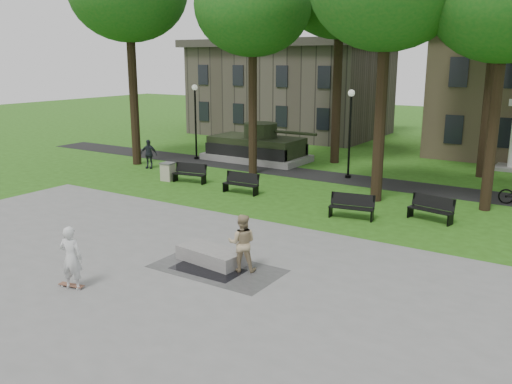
# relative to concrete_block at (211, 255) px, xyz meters

# --- Properties ---
(ground) EXTENTS (120.00, 120.00, 0.00)m
(ground) POSITION_rel_concrete_block_xyz_m (-1.87, 1.74, -0.24)
(ground) COLOR #264F12
(ground) RESTS_ON ground
(plaza) EXTENTS (22.00, 16.00, 0.02)m
(plaza) POSITION_rel_concrete_block_xyz_m (-1.87, -3.26, -0.23)
(plaza) COLOR gray
(plaza) RESTS_ON ground
(footpath) EXTENTS (44.00, 2.60, 0.01)m
(footpath) POSITION_rel_concrete_block_xyz_m (-1.87, 13.74, -0.24)
(footpath) COLOR black
(footpath) RESTS_ON ground
(building_left) EXTENTS (15.00, 10.00, 7.20)m
(building_left) POSITION_rel_concrete_block_xyz_m (-12.87, 28.24, 3.35)
(building_left) COLOR #4C443D
(building_left) RESTS_ON ground
(tree_1) EXTENTS (6.20, 6.20, 11.63)m
(tree_1) POSITION_rel_concrete_block_xyz_m (-6.37, 12.24, 8.71)
(tree_1) COLOR black
(tree_1) RESTS_ON ground
(lamp_left) EXTENTS (0.36, 0.36, 4.73)m
(lamp_left) POSITION_rel_concrete_block_xyz_m (-11.87, 14.04, 2.55)
(lamp_left) COLOR black
(lamp_left) RESTS_ON ground
(lamp_mid) EXTENTS (0.36, 0.36, 4.73)m
(lamp_mid) POSITION_rel_concrete_block_xyz_m (-1.37, 14.04, 2.55)
(lamp_mid) COLOR black
(lamp_mid) RESTS_ON ground
(tank_monument) EXTENTS (7.45, 3.40, 2.40)m
(tank_monument) POSITION_rel_concrete_block_xyz_m (-8.32, 15.74, 0.61)
(tank_monument) COLOR gray
(tank_monument) RESTS_ON ground
(puddle) EXTENTS (2.20, 1.20, 0.00)m
(puddle) POSITION_rel_concrete_block_xyz_m (0.30, -0.56, -0.22)
(puddle) COLOR black
(puddle) RESTS_ON plaza
(concrete_block) EXTENTS (2.30, 1.24, 0.45)m
(concrete_block) POSITION_rel_concrete_block_xyz_m (0.00, 0.00, 0.00)
(concrete_block) COLOR gray
(concrete_block) RESTS_ON plaza
(skateboard) EXTENTS (0.80, 0.35, 0.07)m
(skateboard) POSITION_rel_concrete_block_xyz_m (-2.14, -3.69, -0.19)
(skateboard) COLOR brown
(skateboard) RESTS_ON plaza
(skateboarder) EXTENTS (0.77, 0.64, 1.82)m
(skateboarder) POSITION_rel_concrete_block_xyz_m (-2.03, -3.71, 0.69)
(skateboarder) COLOR silver
(skateboarder) RESTS_ON plaza
(friend_watching) EXTENTS (1.08, 1.00, 1.78)m
(friend_watching) POSITION_rel_concrete_block_xyz_m (1.23, -0.05, 0.66)
(friend_watching) COLOR tan
(friend_watching) RESTS_ON plaza
(pedestrian_walker) EXTENTS (1.08, 0.76, 1.70)m
(pedestrian_walker) POSITION_rel_concrete_block_xyz_m (-12.33, 10.18, 0.61)
(pedestrian_walker) COLOR #21252C
(pedestrian_walker) RESTS_ON ground
(park_bench_0) EXTENTS (1.85, 0.81, 1.00)m
(park_bench_0) POSITION_rel_concrete_block_xyz_m (-7.86, 8.56, 0.28)
(park_bench_0) COLOR black
(park_bench_0) RESTS_ON ground
(park_bench_1) EXTENTS (1.82, 0.60, 1.00)m
(park_bench_1) POSITION_rel_concrete_block_xyz_m (-4.31, 8.07, 0.28)
(park_bench_1) COLOR black
(park_bench_1) RESTS_ON ground
(park_bench_2) EXTENTS (1.85, 0.83, 1.00)m
(park_bench_2) POSITION_rel_concrete_block_xyz_m (1.82, 7.02, 0.28)
(park_bench_2) COLOR black
(park_bench_2) RESTS_ON ground
(park_bench_3) EXTENTS (1.85, 0.88, 1.00)m
(park_bench_3) POSITION_rel_concrete_block_xyz_m (4.60, 8.41, 0.28)
(park_bench_3) COLOR black
(park_bench_3) RESTS_ON ground
(trash_bin) EXTENTS (0.73, 0.73, 0.96)m
(trash_bin) POSITION_rel_concrete_block_xyz_m (-9.17, 8.29, 0.24)
(trash_bin) COLOR #BAB399
(trash_bin) RESTS_ON ground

